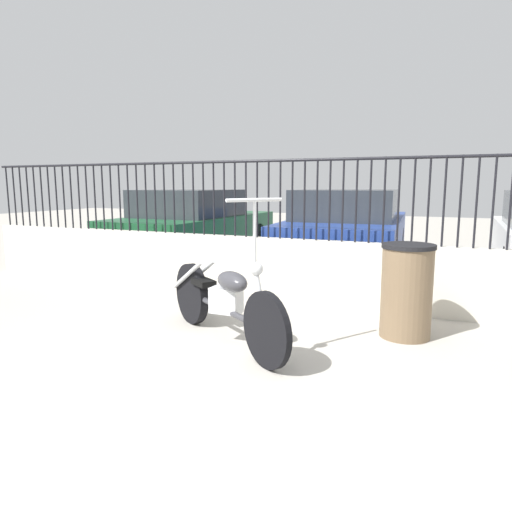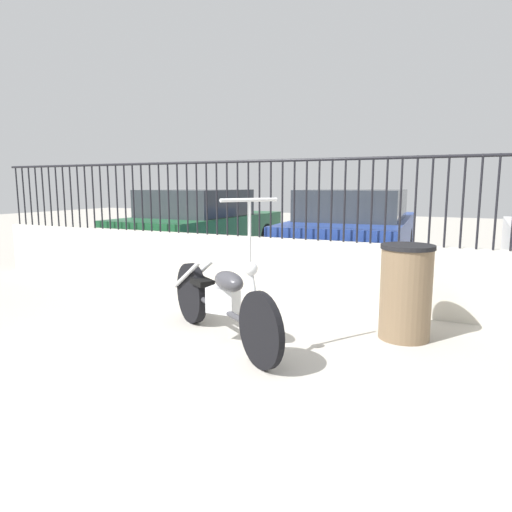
# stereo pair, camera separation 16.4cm
# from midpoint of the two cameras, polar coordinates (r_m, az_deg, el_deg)

# --- Properties ---
(ground_plane) EXTENTS (40.00, 40.00, 0.00)m
(ground_plane) POSITION_cam_midpoint_polar(r_m,az_deg,el_deg) (3.74, -7.88, -14.58)
(ground_plane) COLOR #ADA89E
(low_wall) EXTENTS (10.74, 0.18, 0.80)m
(low_wall) POSITION_cam_midpoint_polar(r_m,az_deg,el_deg) (5.80, 5.13, -1.91)
(low_wall) COLOR beige
(low_wall) RESTS_ON ground_plane
(fence_railing) EXTENTS (10.74, 0.04, 1.00)m
(fence_railing) POSITION_cam_midpoint_polar(r_m,az_deg,el_deg) (5.70, 5.27, 8.31)
(fence_railing) COLOR black
(fence_railing) RESTS_ON low_wall
(motorcycle_dark_grey) EXTENTS (1.82, 1.28, 1.39)m
(motorcycle_dark_grey) POSITION_cam_midpoint_polar(r_m,az_deg,el_deg) (4.41, -5.70, -5.30)
(motorcycle_dark_grey) COLOR black
(motorcycle_dark_grey) RESTS_ON ground_plane
(trash_bin) EXTENTS (0.51, 0.51, 0.92)m
(trash_bin) POSITION_cam_midpoint_polar(r_m,az_deg,el_deg) (4.66, 17.34, -4.18)
(trash_bin) COLOR brown
(trash_bin) RESTS_ON ground_plane
(car_green) EXTENTS (1.85, 4.04, 1.39)m
(car_green) POSITION_cam_midpoint_polar(r_m,az_deg,el_deg) (9.41, -8.37, 3.97)
(car_green) COLOR black
(car_green) RESTS_ON ground_plane
(car_blue) EXTENTS (2.12, 4.59, 1.40)m
(car_blue) POSITION_cam_midpoint_polar(r_m,az_deg,el_deg) (8.27, 10.91, 3.31)
(car_blue) COLOR black
(car_blue) RESTS_ON ground_plane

